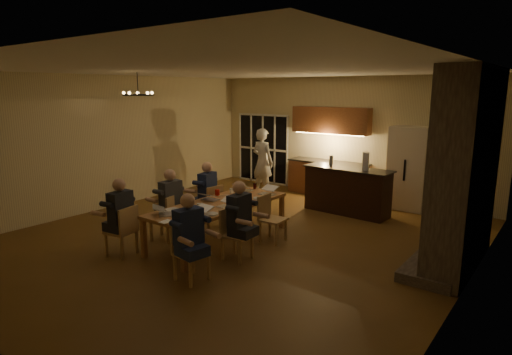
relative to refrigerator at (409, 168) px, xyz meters
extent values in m
plane|color=brown|center=(-1.90, -4.15, -1.00)|extent=(9.00, 9.00, 0.00)
cube|color=beige|center=(-1.90, 0.37, 0.60)|extent=(8.00, 0.04, 3.20)
cube|color=beige|center=(-5.92, -4.15, 0.60)|extent=(0.04, 9.00, 3.20)
cube|color=beige|center=(2.12, -4.15, 0.60)|extent=(0.04, 9.00, 3.20)
cube|color=white|center=(-1.90, -4.15, 2.22)|extent=(8.00, 9.00, 0.04)
cube|color=black|center=(-4.60, 0.32, 0.05)|extent=(1.86, 0.08, 2.10)
cube|color=#675D50|center=(1.80, -2.95, 0.60)|extent=(0.58, 2.50, 3.20)
cube|color=#F0E2C8|center=(0.00, 0.00, 0.00)|extent=(0.90, 0.68, 2.00)
cube|color=#B47F48|center=(-2.10, -4.51, -0.62)|extent=(1.10, 2.92, 0.75)
cube|color=black|center=(-1.00, -1.27, -0.46)|extent=(2.08, 0.77, 1.08)
imported|color=silver|center=(-3.65, -1.00, -0.08)|extent=(0.71, 0.50, 1.84)
torus|color=black|center=(-3.97, -4.79, 1.75)|extent=(0.61, 0.61, 0.03)
cylinder|color=white|center=(-2.13, -5.01, -0.20)|extent=(0.07, 0.07, 0.10)
cylinder|color=white|center=(-1.98, -3.95, -0.20)|extent=(0.09, 0.09, 0.10)
cylinder|color=white|center=(-2.44, -3.75, -0.20)|extent=(0.08, 0.08, 0.10)
cylinder|color=#B3140B|center=(-1.67, -5.78, -0.19)|extent=(0.10, 0.10, 0.12)
cylinder|color=#B3140B|center=(-2.54, -4.07, -0.19)|extent=(0.09, 0.09, 0.12)
cylinder|color=#B2B2B7|center=(-2.09, -5.23, -0.19)|extent=(0.06, 0.06, 0.12)
cylinder|color=#3F0F0C|center=(-2.28, -3.16, -0.19)|extent=(0.06, 0.06, 0.12)
cylinder|color=#B2B2B7|center=(-1.69, -4.18, -0.19)|extent=(0.07, 0.07, 0.12)
cylinder|color=white|center=(-1.71, -5.13, -0.24)|extent=(0.23, 0.23, 0.02)
cylinder|color=white|center=(-2.45, -5.36, -0.24)|extent=(0.25, 0.25, 0.02)
cylinder|color=white|center=(-1.71, -3.78, -0.24)|extent=(0.22, 0.22, 0.02)
cube|color=white|center=(-2.00, -5.90, -0.24)|extent=(0.16, 0.21, 0.01)
cylinder|color=#99999E|center=(-1.48, -1.20, 0.20)|extent=(0.09, 0.09, 0.24)
cube|color=silver|center=(-0.56, -1.33, 0.28)|extent=(0.16, 0.16, 0.41)
camera|label=1|loc=(3.17, -10.31, 1.85)|focal=30.00mm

